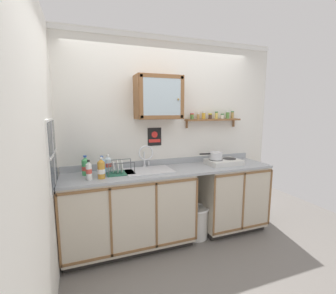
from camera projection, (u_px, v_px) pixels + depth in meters
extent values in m
plane|color=slate|center=(183.00, 254.00, 2.88)|extent=(5.73, 5.73, 0.00)
cube|color=silver|center=(164.00, 138.00, 3.28)|extent=(3.33, 0.05, 2.66)
cube|color=white|center=(165.00, 39.00, 3.05)|extent=(3.33, 0.02, 0.05)
cube|color=silver|center=(42.00, 158.00, 1.93)|extent=(0.05, 3.43, 2.66)
cube|color=black|center=(130.00, 244.00, 3.02)|extent=(1.52, 0.51, 0.08)
cube|color=beige|center=(129.00, 210.00, 2.92)|extent=(1.55, 0.57, 0.86)
cube|color=brown|center=(134.00, 186.00, 2.59)|extent=(1.55, 0.01, 0.03)
cube|color=brown|center=(135.00, 251.00, 2.71)|extent=(1.55, 0.01, 0.03)
cube|color=brown|center=(58.00, 232.00, 2.38)|extent=(0.02, 0.01, 0.79)
cube|color=brown|center=(111.00, 224.00, 2.56)|extent=(0.02, 0.01, 0.79)
cube|color=brown|center=(157.00, 216.00, 2.74)|extent=(0.02, 0.01, 0.79)
cube|color=brown|center=(197.00, 209.00, 2.92)|extent=(0.02, 0.01, 0.79)
cube|color=black|center=(228.00, 224.00, 3.53)|extent=(0.88, 0.51, 0.08)
cube|color=beige|center=(231.00, 195.00, 3.43)|extent=(0.90, 0.57, 0.86)
cube|color=brown|center=(245.00, 173.00, 3.10)|extent=(0.90, 0.01, 0.03)
cube|color=brown|center=(242.00, 228.00, 3.22)|extent=(0.90, 0.01, 0.03)
cube|color=brown|center=(214.00, 207.00, 3.01)|extent=(0.02, 0.01, 0.79)
cube|color=brown|center=(244.00, 202.00, 3.16)|extent=(0.02, 0.01, 0.79)
cube|color=brown|center=(270.00, 198.00, 3.32)|extent=(0.02, 0.01, 0.79)
cube|color=#9EA3A8|center=(173.00, 170.00, 3.05)|extent=(2.69, 0.60, 0.03)
cube|color=#9EA3A8|center=(165.00, 162.00, 3.30)|extent=(2.69, 0.02, 0.08)
cube|color=silver|center=(149.00, 170.00, 2.96)|extent=(0.58, 0.41, 0.01)
cube|color=slate|center=(149.00, 182.00, 2.98)|extent=(0.49, 0.33, 0.01)
cube|color=slate|center=(145.00, 173.00, 3.13)|extent=(0.49, 0.01, 0.14)
cube|color=slate|center=(153.00, 180.00, 2.81)|extent=(0.49, 0.01, 0.14)
cylinder|color=#4C4C51|center=(149.00, 182.00, 2.98)|extent=(0.04, 0.04, 0.01)
cylinder|color=silver|center=(144.00, 166.00, 3.17)|extent=(0.05, 0.05, 0.02)
cylinder|color=silver|center=(144.00, 158.00, 3.15)|extent=(0.02, 0.02, 0.18)
torus|color=silver|center=(146.00, 153.00, 3.05)|extent=(0.20, 0.02, 0.20)
cylinder|color=silver|center=(149.00, 163.00, 3.18)|extent=(0.02, 0.02, 0.06)
cube|color=silver|center=(224.00, 162.00, 3.31)|extent=(0.46, 0.33, 0.07)
cylinder|color=#2D2D2D|center=(216.00, 160.00, 3.29)|extent=(0.18, 0.18, 0.01)
cylinder|color=#2D2D2D|center=(229.00, 159.00, 3.37)|extent=(0.18, 0.18, 0.01)
cylinder|color=black|center=(223.00, 165.00, 3.14)|extent=(0.03, 0.02, 0.03)
cylinder|color=black|center=(237.00, 164.00, 3.21)|extent=(0.03, 0.02, 0.03)
cylinder|color=silver|center=(216.00, 156.00, 3.29)|extent=(0.17, 0.17, 0.10)
torus|color=silver|center=(216.00, 153.00, 3.28)|extent=(0.18, 0.18, 0.01)
cylinder|color=black|center=(205.00, 154.00, 3.25)|extent=(0.15, 0.05, 0.02)
cylinder|color=#4CB266|center=(86.00, 168.00, 2.76)|extent=(0.08, 0.08, 0.17)
cone|color=#4CB266|center=(85.00, 159.00, 2.75)|extent=(0.08, 0.08, 0.04)
cylinder|color=#2D59B2|center=(85.00, 156.00, 2.74)|extent=(0.04, 0.04, 0.02)
cylinder|color=#D84C3F|center=(86.00, 168.00, 2.76)|extent=(0.08, 0.08, 0.05)
cylinder|color=silver|center=(108.00, 166.00, 2.87)|extent=(0.08, 0.08, 0.17)
cone|color=silver|center=(108.00, 158.00, 2.85)|extent=(0.08, 0.08, 0.04)
cylinder|color=white|center=(108.00, 155.00, 2.85)|extent=(0.04, 0.04, 0.02)
cylinder|color=#D84C3F|center=(108.00, 165.00, 2.86)|extent=(0.08, 0.08, 0.05)
cylinder|color=#8CB7E0|center=(102.00, 168.00, 2.73)|extent=(0.08, 0.08, 0.18)
cone|color=#8CB7E0|center=(102.00, 159.00, 2.72)|extent=(0.08, 0.08, 0.04)
cylinder|color=#2D59B2|center=(102.00, 157.00, 2.71)|extent=(0.04, 0.04, 0.02)
cylinder|color=#3F8CCC|center=(102.00, 169.00, 2.74)|extent=(0.08, 0.08, 0.05)
cylinder|color=white|center=(89.00, 172.00, 2.57)|extent=(0.06, 0.06, 0.17)
cone|color=white|center=(88.00, 163.00, 2.56)|extent=(0.06, 0.06, 0.03)
cylinder|color=#262626|center=(88.00, 161.00, 2.55)|extent=(0.03, 0.03, 0.02)
cylinder|color=#D84C3F|center=(89.00, 171.00, 2.57)|extent=(0.06, 0.06, 0.05)
cylinder|color=gold|center=(101.00, 170.00, 2.63)|extent=(0.08, 0.08, 0.18)
cone|color=gold|center=(101.00, 160.00, 2.61)|extent=(0.08, 0.08, 0.04)
cylinder|color=white|center=(101.00, 158.00, 2.60)|extent=(0.04, 0.04, 0.02)
cylinder|color=white|center=(101.00, 171.00, 2.63)|extent=(0.08, 0.08, 0.05)
cube|color=#26664C|center=(120.00, 173.00, 2.84)|extent=(0.32, 0.23, 0.01)
cylinder|color=#4C4F54|center=(109.00, 170.00, 2.67)|extent=(0.01, 0.01, 0.14)
cylinder|color=#4C4F54|center=(135.00, 168.00, 2.78)|extent=(0.01, 0.01, 0.14)
cylinder|color=#4C4F54|center=(106.00, 166.00, 2.87)|extent=(0.01, 0.01, 0.14)
cylinder|color=#4C4F54|center=(131.00, 164.00, 2.98)|extent=(0.01, 0.01, 0.14)
cylinder|color=#4C4F54|center=(122.00, 163.00, 2.71)|extent=(0.30, 0.01, 0.01)
cylinder|color=#4C4F54|center=(119.00, 160.00, 2.91)|extent=(0.30, 0.01, 0.01)
cylinder|color=white|center=(113.00, 167.00, 2.80)|extent=(0.01, 0.13, 0.13)
cylinder|color=white|center=(117.00, 167.00, 2.81)|extent=(0.01, 0.15, 0.15)
cylinder|color=white|center=(122.00, 166.00, 2.83)|extent=(0.01, 0.15, 0.15)
cube|color=brown|center=(158.00, 97.00, 2.99)|extent=(0.58, 0.29, 0.54)
cube|color=silver|center=(162.00, 97.00, 2.85)|extent=(0.48, 0.01, 0.44)
cube|color=brown|center=(141.00, 96.00, 2.76)|extent=(0.05, 0.01, 0.50)
cube|color=brown|center=(182.00, 97.00, 2.94)|extent=(0.05, 0.01, 0.50)
cube|color=brown|center=(162.00, 76.00, 2.81)|extent=(0.54, 0.01, 0.04)
cube|color=brown|center=(162.00, 117.00, 2.89)|extent=(0.54, 0.01, 0.04)
sphere|color=olive|center=(178.00, 99.00, 2.91)|extent=(0.02, 0.02, 0.02)
cube|color=brown|center=(213.00, 120.00, 3.40)|extent=(0.83, 0.14, 0.02)
cube|color=brown|center=(187.00, 124.00, 3.32)|extent=(0.02, 0.03, 0.10)
cube|color=brown|center=(233.00, 123.00, 3.59)|extent=(0.02, 0.03, 0.10)
cylinder|color=#598C3F|center=(192.00, 117.00, 3.27)|extent=(0.05, 0.05, 0.06)
cylinder|color=red|center=(192.00, 114.00, 3.27)|extent=(0.05, 0.05, 0.02)
cylinder|color=tan|center=(198.00, 117.00, 3.32)|extent=(0.04, 0.04, 0.07)
cylinder|color=white|center=(198.00, 114.00, 3.31)|extent=(0.04, 0.04, 0.02)
cylinder|color=gold|center=(204.00, 116.00, 3.33)|extent=(0.05, 0.05, 0.09)
cylinder|color=white|center=(204.00, 112.00, 3.33)|extent=(0.05, 0.05, 0.02)
cylinder|color=#4C3326|center=(210.00, 117.00, 3.37)|extent=(0.05, 0.05, 0.06)
cylinder|color=yellow|center=(210.00, 114.00, 3.37)|extent=(0.05, 0.05, 0.02)
cylinder|color=#E0C659|center=(216.00, 116.00, 3.41)|extent=(0.04, 0.04, 0.09)
cylinder|color=#33723F|center=(217.00, 112.00, 3.41)|extent=(0.04, 0.04, 0.02)
cylinder|color=silver|center=(222.00, 117.00, 3.44)|extent=(0.05, 0.05, 0.06)
cylinder|color=#33723F|center=(222.00, 114.00, 3.44)|extent=(0.05, 0.05, 0.02)
cylinder|color=#598C3F|center=(228.00, 115.00, 3.48)|extent=(0.05, 0.05, 0.09)
cylinder|color=white|center=(228.00, 112.00, 3.47)|extent=(0.05, 0.05, 0.02)
cylinder|color=tan|center=(232.00, 115.00, 3.52)|extent=(0.04, 0.04, 0.09)
cylinder|color=#33723F|center=(232.00, 112.00, 3.51)|extent=(0.04, 0.04, 0.02)
cube|color=black|center=(154.00, 137.00, 3.20)|extent=(0.19, 0.01, 0.24)
cube|color=red|center=(155.00, 141.00, 3.20)|extent=(0.16, 0.00, 0.04)
cylinder|color=red|center=(155.00, 135.00, 3.19)|extent=(0.08, 0.00, 0.08)
cube|color=#262D38|center=(53.00, 154.00, 2.38)|extent=(0.01, 0.61, 0.65)
cube|color=white|center=(52.00, 154.00, 2.38)|extent=(0.02, 0.65, 0.70)
cube|color=white|center=(53.00, 154.00, 2.38)|extent=(0.01, 0.02, 0.65)
cube|color=white|center=(53.00, 154.00, 2.38)|extent=(0.01, 0.61, 0.02)
cylinder|color=silver|center=(197.00, 223.00, 3.23)|extent=(0.30, 0.30, 0.41)
torus|color=white|center=(197.00, 208.00, 3.19)|extent=(0.33, 0.33, 0.03)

